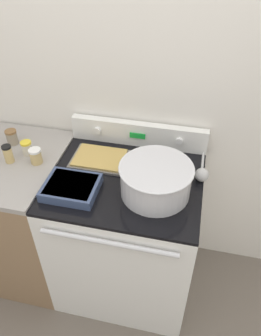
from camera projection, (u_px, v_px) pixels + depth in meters
ground_plane at (115, 324)px, 2.02m from camera, size 12.00×12.00×0.00m
kitchen_wall at (142, 85)px, 1.76m from camera, size 8.00×0.05×2.50m
stove_range at (127, 234)px, 1.99m from camera, size 0.79×0.71×0.91m
control_panel at (138, 134)px, 1.89m from camera, size 0.79×0.07×0.14m
side_counter at (26, 216)px, 2.09m from camera, size 0.54×0.68×0.92m
mixing_bowl at (156, 179)px, 1.56m from camera, size 0.36×0.36×0.16m
casserole_dish at (71, 187)px, 1.60m from camera, size 0.26×0.22×0.05m
baking_tray at (100, 158)px, 1.81m from camera, size 0.30×0.22×0.02m
ladle at (202, 173)px, 1.68m from camera, size 0.07×0.32×0.07m
spice_jar_white_cap at (36, 156)px, 1.75m from camera, size 0.07×0.07×0.09m
spice_jar_yellow_cap at (27, 148)px, 1.82m from camera, size 0.06×0.06×0.08m
spice_jar_black_cap at (8, 154)px, 1.75m from camera, size 0.05×0.05×0.10m
spice_jar_brown_cap at (12, 137)px, 1.89m from camera, size 0.07×0.07×0.09m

